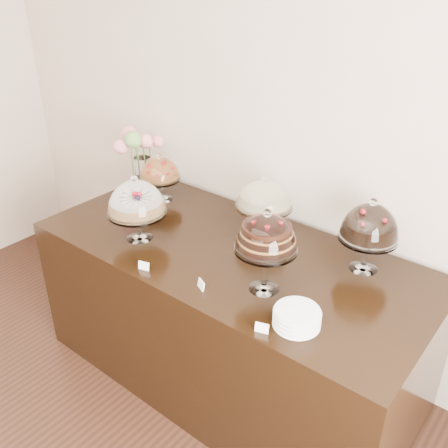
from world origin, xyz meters
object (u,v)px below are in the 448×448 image
Objects in this scene: cake_stand_choco_layer at (266,236)px; cake_stand_cheesecake at (264,197)px; cake_stand_dark_choco at (370,225)px; cake_stand_sugar_sponge at (136,201)px; plate_stack at (297,318)px; cake_stand_fruit_tart at (160,171)px; flower_vase at (139,151)px; display_counter at (229,315)px.

cake_stand_choco_layer is 1.23× the size of cake_stand_cheesecake.
cake_stand_dark_choco is at bearing 0.49° from cake_stand_cheesecake.
cake_stand_choco_layer is at bearing -54.77° from cake_stand_cheesecake.
cake_stand_sugar_sponge reaches higher than plate_stack.
cake_stand_fruit_tart is at bearing -175.74° from cake_stand_cheesecake.
cake_stand_cheesecake is 0.85m from plate_stack.
cake_stand_sugar_sponge is at bearing -43.96° from flower_vase.
cake_stand_dark_choco reaches higher than cake_stand_cheesecake.
cake_stand_sugar_sponge is 0.70m from flower_vase.
cake_stand_cheesecake is 1.08× the size of cake_stand_fruit_tart.
display_counter is at bearing -16.68° from cake_stand_fruit_tart.
cake_stand_dark_choco is (0.64, 0.29, 0.70)m from display_counter.
plate_stack is at bearing -92.99° from cake_stand_dark_choco.
cake_stand_choco_layer reaches higher than cake_stand_fruit_tart.
cake_stand_dark_choco is at bearing 57.34° from cake_stand_choco_layer.
cake_stand_choco_layer is at bearing 2.74° from cake_stand_sugar_sponge.
plate_stack is at bearing -5.17° from cake_stand_sugar_sponge.
flower_vase is at bearing 159.90° from plate_stack.
cake_stand_fruit_tart is (-0.77, -0.06, -0.03)m from cake_stand_cheesecake.
cake_stand_fruit_tart is 0.75× the size of flower_vase.
flower_vase is (-1.62, -0.02, 0.01)m from cake_stand_dark_choco.
cake_stand_fruit_tart is (-0.74, 0.22, 0.64)m from display_counter.
cake_stand_cheesecake is (-0.32, 0.46, -0.07)m from cake_stand_choco_layer.
flower_vase is (-0.50, 0.48, 0.03)m from cake_stand_sugar_sponge.
cake_stand_choco_layer reaches higher than cake_stand_dark_choco.
cake_stand_sugar_sponge is 1.18× the size of cake_stand_fruit_tart.
cake_stand_sugar_sponge is 1.09× the size of cake_stand_cheesecake.
cake_stand_cheesecake is at bearing 134.62° from plate_stack.
plate_stack is at bearing -45.38° from cake_stand_cheesecake.
display_counter is 1.24m from flower_vase.
cake_stand_sugar_sponge is 0.96× the size of cake_stand_dark_choco.
cake_stand_dark_choco is 1.62m from flower_vase.
plate_stack is (0.26, -0.14, -0.25)m from cake_stand_choco_layer.
cake_stand_choco_layer is 1.16m from cake_stand_fruit_tart.
flower_vase is (-1.33, 0.44, -0.03)m from cake_stand_choco_layer.
cake_stand_cheesecake is at bearing 84.85° from display_counter.
cake_stand_sugar_sponge is 0.83m from cake_stand_choco_layer.
plate_stack is (0.59, -0.59, -0.18)m from cake_stand_cheesecake.
flower_vase is at bearing 136.04° from cake_stand_sugar_sponge.
cake_stand_choco_layer is 1.00× the size of flower_vase.
cake_stand_dark_choco is at bearing 2.58° from cake_stand_fruit_tart.
plate_stack is (-0.03, -0.60, -0.21)m from cake_stand_dark_choco.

